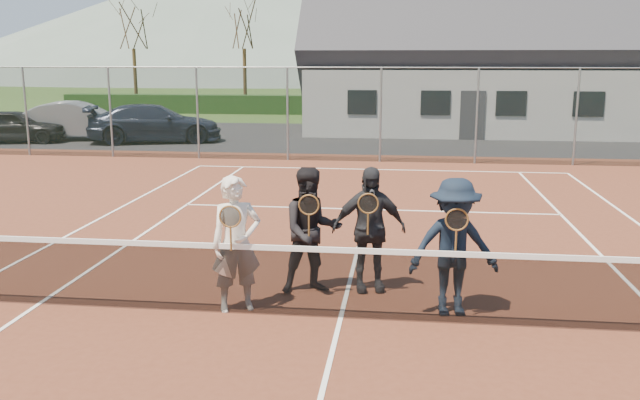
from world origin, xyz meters
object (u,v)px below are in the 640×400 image
at_px(car_a, 14,126).
at_px(tennis_net, 341,280).
at_px(player_d, 454,247).
at_px(car_c, 155,123).
at_px(player_b, 312,231).
at_px(car_b, 78,121).
at_px(player_c, 369,229).
at_px(player_a, 236,244).
at_px(clubhouse, 478,42).

bearing_deg(car_a, tennis_net, -151.03).
bearing_deg(player_d, car_c, 121.18).
relative_size(car_a, car_c, 0.75).
relative_size(tennis_net, player_b, 6.49).
bearing_deg(car_a, player_d, -147.78).
height_order(car_b, car_c, car_b).
bearing_deg(car_a, player_b, -150.37).
relative_size(tennis_net, player_c, 6.49).
height_order(tennis_net, player_b, player_b).
bearing_deg(player_d, player_a, -176.19).
xyz_separation_m(car_a, player_d, (15.95, -16.53, 0.26)).
distance_m(car_a, car_b, 2.39).
distance_m(car_c, player_b, 18.77).
bearing_deg(player_a, player_d, 3.81).
xyz_separation_m(car_b, player_d, (13.91, -17.77, 0.14)).
bearing_deg(tennis_net, player_b, 117.76).
height_order(car_a, player_a, player_a).
height_order(car_a, car_c, car_c).
distance_m(car_b, clubhouse, 17.80).
bearing_deg(player_a, clubhouse, 77.26).
xyz_separation_m(car_b, player_b, (11.98, -17.15, 0.14)).
bearing_deg(player_a, tennis_net, -6.39).
height_order(tennis_net, player_d, player_d).
bearing_deg(player_a, player_c, 30.63).
bearing_deg(player_d, car_a, 133.99).
bearing_deg(player_c, car_a, 133.31).
height_order(player_a, player_c, same).
bearing_deg(player_a, car_a, 128.18).
bearing_deg(car_c, player_d, -165.71).
bearing_deg(car_c, player_b, -169.77).
bearing_deg(player_c, player_d, -35.40).
distance_m(car_b, player_c, 21.24).
relative_size(car_a, player_d, 2.17).
xyz_separation_m(car_c, player_b, (8.55, -16.70, 0.17)).
bearing_deg(player_b, car_a, 131.40).
distance_m(car_a, clubhouse, 20.13).
relative_size(tennis_net, player_d, 6.49).
relative_size(player_a, player_c, 1.00).
xyz_separation_m(player_a, player_d, (2.81, 0.19, -0.00)).
height_order(car_a, tennis_net, car_a).
height_order(tennis_net, player_c, player_c).
bearing_deg(player_b, car_b, 124.94).
xyz_separation_m(tennis_net, player_c, (0.29, 1.15, 0.38)).
xyz_separation_m(player_a, player_b, (0.88, 0.80, -0.00)).
bearing_deg(player_c, player_b, -166.66).
relative_size(player_b, player_c, 1.00).
height_order(tennis_net, player_a, player_a).
relative_size(car_b, player_b, 2.62).
bearing_deg(car_b, clubhouse, -82.40).
bearing_deg(car_c, player_a, -173.23).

